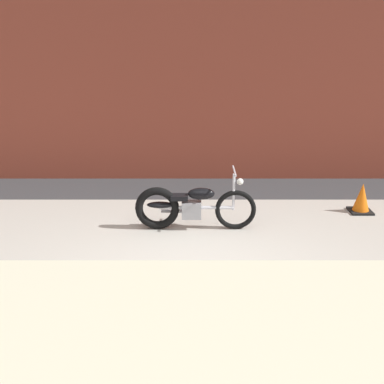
% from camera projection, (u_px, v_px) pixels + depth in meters
% --- Properties ---
extents(ground_plane, '(80.00, 80.00, 0.00)m').
position_uv_depth(ground_plane, '(194.00, 291.00, 6.00)').
color(ground_plane, '#38383A').
extents(sidewalk_slab, '(36.00, 3.50, 0.01)m').
position_uv_depth(sidewalk_slab, '(194.00, 235.00, 7.66)').
color(sidewalk_slab, '#B2ADA3').
rests_on(sidewalk_slab, ground).
extents(brick_building_wall, '(36.00, 0.50, 4.70)m').
position_uv_depth(brick_building_wall, '(194.00, 71.00, 10.19)').
color(brick_building_wall, brown).
rests_on(brick_building_wall, ground).
extents(motorcycle_black, '(2.01, 0.58, 1.03)m').
position_uv_depth(motorcycle_black, '(189.00, 206.00, 7.80)').
color(motorcycle_black, black).
rests_on(motorcycle_black, ground).
extents(traffic_cone, '(0.40, 0.40, 0.55)m').
position_uv_depth(traffic_cone, '(364.00, 199.00, 8.58)').
color(traffic_cone, orange).
rests_on(traffic_cone, ground).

